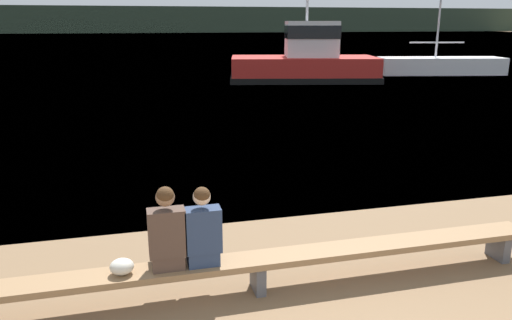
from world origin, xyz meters
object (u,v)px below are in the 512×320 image
at_px(person_right, 202,232).
at_px(tugboat_red, 305,62).
at_px(bench_main, 258,263).
at_px(person_left, 167,233).
at_px(moored_sailboat, 441,65).
at_px(shopping_bag, 122,267).

distance_m(person_right, tugboat_red, 22.71).
bearing_deg(person_right, bench_main, -0.74).
relative_size(person_right, tugboat_red, 0.11).
distance_m(bench_main, person_left, 1.17).
relative_size(person_right, moored_sailboat, 0.10).
height_order(person_right, moored_sailboat, moored_sailboat).
height_order(shopping_bag, tugboat_red, tugboat_red).
relative_size(shopping_bag, tugboat_red, 0.03).
distance_m(bench_main, shopping_bag, 1.58).
relative_size(bench_main, person_left, 7.52).
height_order(person_left, shopping_bag, person_left).
distance_m(person_left, moored_sailboat, 28.91).
height_order(person_right, tugboat_red, tugboat_red).
distance_m(tugboat_red, moored_sailboat, 9.42).
xyz_separation_m(bench_main, person_right, (-0.66, 0.01, 0.48)).
distance_m(person_left, shopping_bag, 0.61).
bearing_deg(bench_main, moored_sailboat, 51.72).
bearing_deg(tugboat_red, shopping_bag, 168.01).
relative_size(bench_main, tugboat_red, 0.86).
bearing_deg(person_right, person_left, -179.75).
height_order(shopping_bag, moored_sailboat, moored_sailboat).
bearing_deg(person_left, shopping_bag, -177.62).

